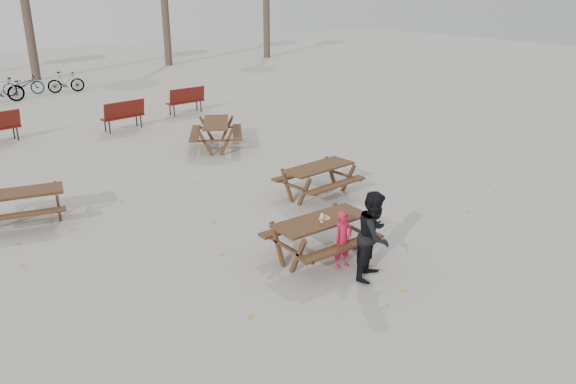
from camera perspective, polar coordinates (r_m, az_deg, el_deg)
ground at (r=10.51m, az=3.27°, el=-6.66°), size 80.00×80.00×0.00m
main_picnic_table at (r=10.26m, az=3.33°, el=-3.74°), size 1.80×1.45×0.78m
food_tray at (r=10.17m, az=3.73°, el=-2.71°), size 0.18×0.11×0.03m
bread_roll at (r=10.15m, az=3.73°, el=-2.49°), size 0.14×0.06×0.05m
soda_bottle at (r=10.03m, az=3.46°, el=-2.71°), size 0.07×0.07×0.17m
child at (r=9.99m, az=5.62°, el=-4.85°), size 0.39×0.26×1.06m
adult at (r=9.62m, az=8.75°, el=-4.37°), size 0.95×0.87×1.57m
picnic_table_east at (r=13.31m, az=3.10°, el=1.10°), size 1.87×1.56×0.75m
picnic_table_north at (r=13.01m, az=-25.43°, el=-1.46°), size 1.97×1.72×0.73m
picnic_table_far at (r=17.40m, az=-7.29°, el=5.78°), size 2.32×2.45×0.83m
park_bench_row at (r=20.37m, az=-22.75°, el=6.81°), size 11.97×1.88×1.03m
fallen_leaves at (r=12.60m, az=-2.24°, el=-1.85°), size 11.00×11.00×0.01m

